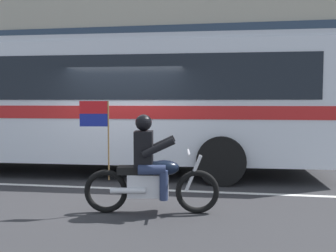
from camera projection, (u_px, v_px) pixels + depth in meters
name	position (u px, v px, depth m)	size (l,w,h in m)	color
ground_plane	(125.00, 182.00, 8.24)	(60.00, 60.00, 0.00)	#2B2B2D
sidewalk_curb	(164.00, 149.00, 13.26)	(28.00, 3.80, 0.15)	gray
lane_center_stripe	(117.00, 188.00, 7.65)	(26.60, 0.14, 0.01)	silver
office_building_facade	(174.00, 1.00, 15.13)	(28.00, 0.89, 11.55)	gray
transit_bus	(106.00, 97.00, 9.42)	(10.63, 2.95, 3.22)	silver
motorcycle_with_rider	(150.00, 171.00, 5.95)	(2.18, 0.69, 1.78)	black
fire_hydrant	(321.00, 142.00, 11.54)	(0.22, 0.30, 0.75)	red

